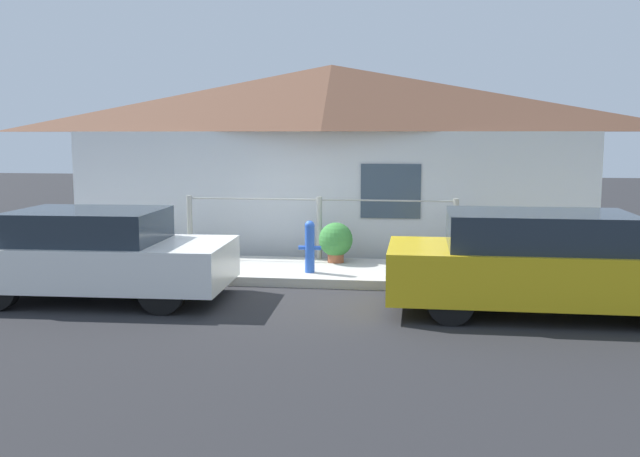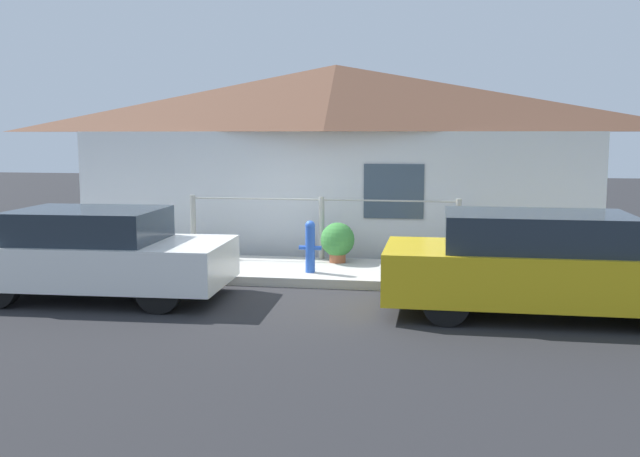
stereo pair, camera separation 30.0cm
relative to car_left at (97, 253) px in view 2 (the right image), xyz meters
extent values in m
plane|color=#262628|center=(2.82, 1.13, -0.66)|extent=(60.00, 60.00, 0.00)
cube|color=#B2AFA8|center=(2.82, 2.11, -0.59)|extent=(24.00, 1.95, 0.15)
cube|color=silver|center=(2.82, 3.63, 0.55)|extent=(9.91, 0.12, 2.42)
cube|color=#384756|center=(4.05, 3.56, 0.67)|extent=(1.10, 0.04, 1.00)
pyramid|color=brown|center=(2.82, 4.67, 2.42)|extent=(10.31, 2.20, 1.31)
cylinder|color=#999993|center=(0.42, 2.94, 0.05)|extent=(0.10, 0.10, 1.12)
cylinder|color=#999993|center=(2.82, 2.94, 0.05)|extent=(0.10, 0.10, 1.12)
cylinder|color=#999993|center=(5.22, 2.94, 0.05)|extent=(0.10, 0.10, 1.12)
cylinder|color=#999993|center=(2.82, 2.94, 0.56)|extent=(4.80, 0.03, 0.03)
cube|color=white|center=(0.04, 0.00, -0.12)|extent=(3.78, 1.88, 0.61)
cube|color=#232D38|center=(-0.11, 0.00, 0.41)|extent=(2.10, 1.61, 0.46)
cylinder|color=black|center=(1.16, 0.80, -0.35)|extent=(0.63, 0.22, 0.62)
cylinder|color=black|center=(1.22, -0.70, -0.35)|extent=(0.63, 0.22, 0.62)
cylinder|color=black|center=(-1.14, 0.71, -0.35)|extent=(0.63, 0.22, 0.62)
cube|color=gold|center=(6.31, 0.00, -0.11)|extent=(4.26, 1.67, 0.67)
cube|color=#232D38|center=(6.14, 0.00, 0.46)|extent=(2.34, 1.47, 0.47)
cylinder|color=black|center=(7.63, 0.72, -0.37)|extent=(0.58, 0.20, 0.58)
cylinder|color=black|center=(4.99, 0.71, -0.37)|extent=(0.58, 0.20, 0.58)
cylinder|color=black|center=(4.99, -0.71, -0.37)|extent=(0.58, 0.20, 0.58)
cylinder|color=blue|center=(2.84, 1.68, -0.15)|extent=(0.16, 0.16, 0.73)
sphere|color=blue|center=(2.84, 1.68, 0.25)|extent=(0.16, 0.16, 0.16)
cylinder|color=blue|center=(2.72, 1.68, -0.11)|extent=(0.14, 0.07, 0.07)
cylinder|color=blue|center=(2.95, 1.68, -0.11)|extent=(0.14, 0.07, 0.07)
cylinder|color=#9E5638|center=(3.15, 2.65, -0.42)|extent=(0.29, 0.29, 0.18)
sphere|color=#387F38|center=(3.15, 2.65, -0.11)|extent=(0.60, 0.60, 0.60)
cylinder|color=brown|center=(0.45, 2.26, -0.44)|extent=(0.31, 0.31, 0.14)
sphere|color=#4C8E3D|center=(0.45, 2.26, -0.25)|extent=(0.33, 0.33, 0.33)
camera|label=1|loc=(4.57, -9.56, 1.72)|focal=40.00mm
camera|label=2|loc=(4.87, -9.51, 1.72)|focal=40.00mm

